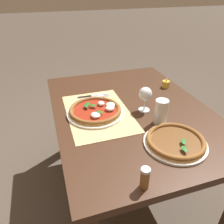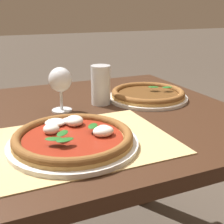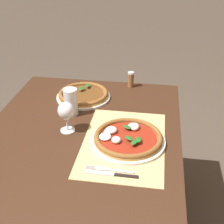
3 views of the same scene
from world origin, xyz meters
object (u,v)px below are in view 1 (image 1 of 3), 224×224
(votive_candle, at_px, (166,84))
(pepper_shaker, at_px, (145,178))
(pizza_near, at_px, (96,111))
(fork, at_px, (96,97))
(pizza_far, at_px, (175,141))
(wine_glass, at_px, (145,95))
(pint_glass, at_px, (161,112))
(knife, at_px, (93,96))

(votive_candle, distance_m, pepper_shaker, 0.97)
(pizza_near, bearing_deg, pepper_shaker, 4.28)
(fork, bearing_deg, pizza_far, 22.35)
(pizza_far, bearing_deg, fork, -157.65)
(pepper_shaker, bearing_deg, wine_glass, 154.92)
(wine_glass, distance_m, votive_candle, 0.41)
(pint_glass, bearing_deg, fork, -147.02)
(pint_glass, height_order, knife, pint_glass)
(pizza_far, height_order, fork, pizza_far)
(pizza_near, xyz_separation_m, wine_glass, (0.05, 0.30, 0.08))
(wine_glass, bearing_deg, fork, -136.29)
(knife, bearing_deg, fork, 23.51)
(pizza_near, bearing_deg, fork, 166.29)
(wine_glass, xyz_separation_m, pepper_shaker, (0.54, -0.25, -0.06))
(pizza_far, bearing_deg, votive_candle, 154.12)
(pizza_far, xyz_separation_m, knife, (-0.63, -0.26, -0.01))
(pint_glass, xyz_separation_m, knife, (-0.44, -0.28, -0.06))
(wine_glass, xyz_separation_m, votive_candle, (-0.26, 0.30, -0.08))
(wine_glass, height_order, pint_glass, wine_glass)
(fork, bearing_deg, pepper_shaker, -0.46)
(pizza_near, xyz_separation_m, knife, (-0.23, 0.04, -0.02))
(wine_glass, bearing_deg, knife, -137.75)
(wine_glass, height_order, votive_candle, wine_glass)
(fork, relative_size, pepper_shaker, 2.07)
(wine_glass, xyz_separation_m, pint_glass, (0.16, 0.02, -0.04))
(fork, relative_size, knife, 0.93)
(pizza_far, distance_m, pint_glass, 0.20)
(fork, xyz_separation_m, pepper_shaker, (0.79, -0.01, 0.04))
(pizza_near, distance_m, pint_glass, 0.38)
(pizza_far, height_order, knife, pizza_far)
(wine_glass, bearing_deg, pint_glass, 8.41)
(wine_glass, relative_size, votive_candle, 2.15)
(pizza_near, xyz_separation_m, pint_glass, (0.21, 0.32, 0.05))
(pizza_near, bearing_deg, pizza_far, 36.89)
(pizza_near, height_order, wine_glass, wine_glass)
(pizza_far, distance_m, fork, 0.65)
(pint_glass, distance_m, pepper_shaker, 0.47)
(pizza_near, relative_size, votive_candle, 4.74)
(pizza_near, distance_m, pepper_shaker, 0.59)
(wine_glass, bearing_deg, pizza_near, -99.60)
(fork, xyz_separation_m, votive_candle, (-0.01, 0.55, 0.02))
(votive_candle, bearing_deg, pizza_far, -25.88)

